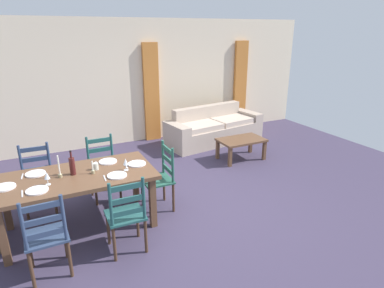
% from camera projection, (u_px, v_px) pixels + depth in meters
% --- Properties ---
extents(ground_plane, '(9.60, 9.60, 0.02)m').
position_uv_depth(ground_plane, '(181.00, 208.00, 4.78)').
color(ground_plane, '#3D344C').
extents(wall_far, '(9.60, 0.16, 2.70)m').
position_uv_depth(wall_far, '(118.00, 83.00, 7.12)').
color(wall_far, beige).
rests_on(wall_far, ground_plane).
extents(curtain_panel_left, '(0.35, 0.08, 2.20)m').
position_uv_depth(curtain_panel_left, '(152.00, 93.00, 7.39)').
color(curtain_panel_left, '#C57430').
rests_on(curtain_panel_left, ground_plane).
extents(curtain_panel_right, '(0.35, 0.08, 2.20)m').
position_uv_depth(curtain_panel_right, '(240.00, 85.00, 8.39)').
color(curtain_panel_right, '#C57430').
rests_on(curtain_panel_right, ground_plane).
extents(dining_table, '(1.90, 0.96, 0.75)m').
position_uv_depth(dining_table, '(77.00, 182.00, 4.08)').
color(dining_table, brown).
rests_on(dining_table, ground_plane).
extents(dining_chair_near_left, '(0.43, 0.41, 0.96)m').
position_uv_depth(dining_chair_near_left, '(46.00, 236.00, 3.30)').
color(dining_chair_near_left, navy).
rests_on(dining_chair_near_left, ground_plane).
extents(dining_chair_near_right, '(0.43, 0.41, 0.96)m').
position_uv_depth(dining_chair_near_right, '(126.00, 215.00, 3.69)').
color(dining_chair_near_right, '#22504E').
rests_on(dining_chair_near_right, ground_plane).
extents(dining_chair_far_left, '(0.44, 0.42, 0.96)m').
position_uv_depth(dining_chair_far_left, '(38.00, 179.00, 4.58)').
color(dining_chair_far_left, navy).
rests_on(dining_chair_far_left, ground_plane).
extents(dining_chair_far_right, '(0.43, 0.41, 0.96)m').
position_uv_depth(dining_chair_far_right, '(103.00, 168.00, 4.94)').
color(dining_chair_far_right, '#205451').
rests_on(dining_chair_far_right, ground_plane).
extents(dining_chair_head_east, '(0.40, 0.42, 0.96)m').
position_uv_depth(dining_chair_head_east, '(160.00, 178.00, 4.62)').
color(dining_chair_head_east, '#255948').
rests_on(dining_chair_head_east, ground_plane).
extents(dinner_plate_near_left, '(0.24, 0.24, 0.02)m').
position_uv_depth(dinner_plate_near_left, '(37.00, 190.00, 3.64)').
color(dinner_plate_near_left, white).
rests_on(dinner_plate_near_left, dining_table).
extents(fork_near_left, '(0.02, 0.17, 0.01)m').
position_uv_depth(fork_near_left, '(22.00, 194.00, 3.58)').
color(fork_near_left, silver).
rests_on(fork_near_left, dining_table).
extents(dinner_plate_near_right, '(0.24, 0.24, 0.02)m').
position_uv_depth(dinner_plate_near_right, '(117.00, 175.00, 4.02)').
color(dinner_plate_near_right, white).
rests_on(dinner_plate_near_right, dining_table).
extents(fork_near_right, '(0.03, 0.17, 0.01)m').
position_uv_depth(fork_near_right, '(105.00, 178.00, 3.96)').
color(fork_near_right, silver).
rests_on(fork_near_right, dining_table).
extents(dinner_plate_far_left, '(0.24, 0.24, 0.02)m').
position_uv_depth(dinner_plate_far_left, '(35.00, 174.00, 4.07)').
color(dinner_plate_far_left, white).
rests_on(dinner_plate_far_left, dining_table).
extents(fork_far_left, '(0.03, 0.17, 0.01)m').
position_uv_depth(fork_far_left, '(22.00, 176.00, 4.01)').
color(fork_far_left, silver).
rests_on(fork_far_left, dining_table).
extents(dinner_plate_far_right, '(0.24, 0.24, 0.02)m').
position_uv_depth(dinner_plate_far_right, '(108.00, 162.00, 4.44)').
color(dinner_plate_far_right, white).
rests_on(dinner_plate_far_right, dining_table).
extents(fork_far_right, '(0.02, 0.17, 0.01)m').
position_uv_depth(fork_far_right, '(97.00, 164.00, 4.38)').
color(fork_far_right, silver).
rests_on(fork_far_right, dining_table).
extents(dinner_plate_head_west, '(0.24, 0.24, 0.02)m').
position_uv_depth(dinner_plate_head_west, '(5.00, 187.00, 3.72)').
color(dinner_plate_head_west, white).
rests_on(dinner_plate_head_west, dining_table).
extents(dinner_plate_head_east, '(0.24, 0.24, 0.02)m').
position_uv_depth(dinner_plate_head_east, '(137.00, 164.00, 4.37)').
color(dinner_plate_head_east, white).
rests_on(dinner_plate_head_east, dining_table).
extents(fork_head_east, '(0.02, 0.17, 0.01)m').
position_uv_depth(fork_head_east, '(126.00, 166.00, 4.31)').
color(fork_head_east, silver).
rests_on(fork_head_east, dining_table).
extents(wine_bottle, '(0.07, 0.07, 0.32)m').
position_uv_depth(wine_bottle, '(72.00, 166.00, 4.03)').
color(wine_bottle, '#471919').
rests_on(wine_bottle, dining_table).
extents(wine_glass_near_left, '(0.06, 0.06, 0.16)m').
position_uv_depth(wine_glass_near_left, '(47.00, 176.00, 3.76)').
color(wine_glass_near_left, white).
rests_on(wine_glass_near_left, dining_table).
extents(wine_glass_near_right, '(0.06, 0.06, 0.16)m').
position_uv_depth(wine_glass_near_right, '(126.00, 162.00, 4.15)').
color(wine_glass_near_right, white).
rests_on(wine_glass_near_right, dining_table).
extents(coffee_cup_primary, '(0.07, 0.07, 0.09)m').
position_uv_depth(coffee_cup_primary, '(96.00, 166.00, 4.19)').
color(coffee_cup_primary, silver).
rests_on(coffee_cup_primary, dining_table).
extents(candle_tall, '(0.05, 0.05, 0.29)m').
position_uv_depth(candle_tall, '(60.00, 171.00, 3.96)').
color(candle_tall, '#998C66').
rests_on(candle_tall, dining_table).
extents(candle_short, '(0.05, 0.05, 0.17)m').
position_uv_depth(candle_short, '(93.00, 170.00, 4.08)').
color(candle_short, '#998C66').
rests_on(candle_short, dining_table).
extents(couch, '(2.37, 1.11, 0.80)m').
position_uv_depth(couch, '(213.00, 129.00, 7.52)').
color(couch, '#BBA794').
rests_on(couch, ground_plane).
extents(coffee_table, '(0.90, 0.56, 0.42)m').
position_uv_depth(coffee_table, '(241.00, 142.00, 6.45)').
color(coffee_table, brown).
rests_on(coffee_table, ground_plane).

